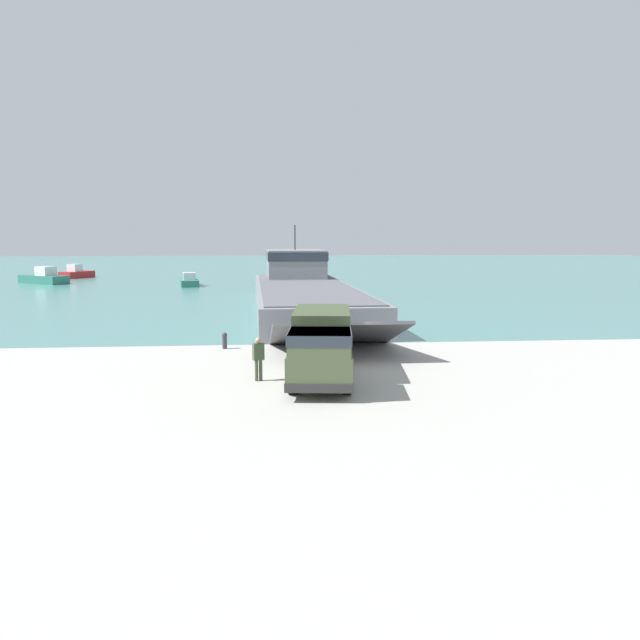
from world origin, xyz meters
The scene contains 9 objects.
ground_plane centered at (0.00, 0.00, 0.00)m, with size 240.00×240.00×0.00m, color #A8A59E.
water_surface centered at (0.00, 96.03, 0.00)m, with size 240.00×180.00×0.01m, color #477F7A.
landing_craft centered at (-0.41, 25.01, 1.62)m, with size 8.26×38.62×7.01m.
military_truck centered at (-1.25, -2.81, 1.46)m, with size 3.17×7.36×2.76m.
soldier_on_ramp centered at (-3.77, -2.66, 1.02)m, with size 0.50×0.38×1.77m.
moored_boat_a centered at (-12.68, 49.29, 0.55)m, with size 2.94×5.92×1.64m.
moored_boat_b centered at (-30.98, 66.50, 0.67)m, with size 4.26×5.60×2.02m.
moored_boat_c centered at (-31.61, 54.80, 0.73)m, with size 7.18×6.20×2.20m.
mooring_bollard centered at (-5.61, 4.93, 0.47)m, with size 0.28×0.28×0.86m.
Camera 1 is at (-3.45, -27.38, 5.69)m, focal length 35.00 mm.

